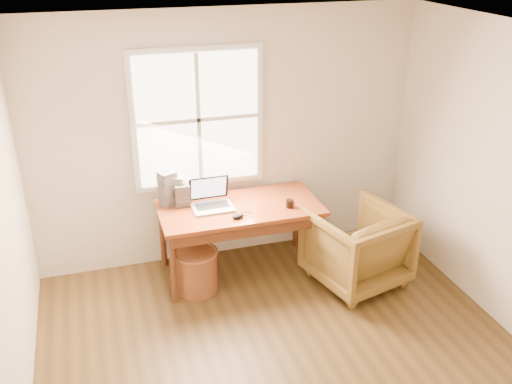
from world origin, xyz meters
TOP-DOWN VIEW (x-y plane):
  - room_shell at (-0.02, 0.16)m, footprint 4.04×4.54m
  - desk at (0.00, 1.80)m, footprint 1.60×0.80m
  - armchair at (1.06, 1.29)m, footprint 1.03×1.05m
  - wicker_stool at (-0.51, 1.60)m, footprint 0.43×0.43m
  - laptop at (-0.27, 1.81)m, footprint 0.43×0.45m
  - mouse at (-0.09, 1.55)m, footprint 0.13×0.09m
  - coffee_mug at (0.46, 1.63)m, footprint 0.09×0.09m
  - cd_stack_a at (-0.57, 2.05)m, footprint 0.18×0.17m
  - cd_stack_b at (-0.54, 1.98)m, footprint 0.15×0.13m
  - cd_stack_c at (-0.66, 2.04)m, footprint 0.20×0.19m
  - cd_stack_d at (-0.35, 2.14)m, footprint 0.17×0.16m

SIDE VIEW (x-z plane):
  - wicker_stool at x=-0.51m, z-range 0.00..0.42m
  - armchair at x=1.06m, z-range 0.00..0.79m
  - desk at x=0.00m, z-range 0.71..0.75m
  - mouse at x=-0.09m, z-range 0.75..0.79m
  - coffee_mug at x=0.46m, z-range 0.75..0.83m
  - cd_stack_d at x=-0.35m, z-range 0.75..0.92m
  - cd_stack_b at x=-0.54m, z-range 0.75..0.97m
  - cd_stack_a at x=-0.57m, z-range 0.75..1.04m
  - laptop at x=-0.27m, z-range 0.75..1.07m
  - cd_stack_c at x=-0.66m, z-range 0.75..1.10m
  - room_shell at x=-0.02m, z-range 0.00..2.64m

